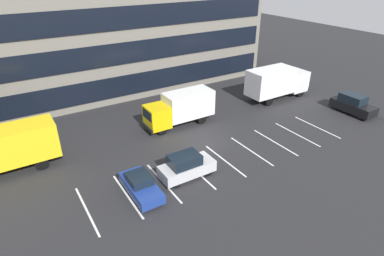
{
  "coord_description": "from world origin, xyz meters",
  "views": [
    {
      "loc": [
        -14.0,
        -20.52,
        14.44
      ],
      "look_at": [
        -0.65,
        0.86,
        1.4
      ],
      "focal_mm": 30.37,
      "sensor_mm": 36.0,
      "label": 1
    }
  ],
  "objects_px": {
    "suv_silver": "(186,166)",
    "suv_black": "(353,104)",
    "box_truck_yellow_all": "(6,148)",
    "box_truck_yellow": "(180,107)",
    "box_truck_white": "(277,81)",
    "sedan_navy": "(141,185)"
  },
  "relations": [
    {
      "from": "suv_silver",
      "to": "suv_black",
      "type": "height_order",
      "value": "suv_black"
    },
    {
      "from": "box_truck_yellow_all",
      "to": "suv_black",
      "type": "height_order",
      "value": "box_truck_yellow_all"
    },
    {
      "from": "suv_black",
      "to": "box_truck_yellow_all",
      "type": "bearing_deg",
      "value": 167.14
    },
    {
      "from": "box_truck_yellow",
      "to": "suv_black",
      "type": "relative_size",
      "value": 1.55
    },
    {
      "from": "box_truck_yellow_all",
      "to": "box_truck_yellow",
      "type": "bearing_deg",
      "value": 0.07
    },
    {
      "from": "box_truck_yellow",
      "to": "box_truck_white",
      "type": "bearing_deg",
      "value": -0.13
    },
    {
      "from": "sedan_navy",
      "to": "suv_black",
      "type": "distance_m",
      "value": 24.52
    },
    {
      "from": "sedan_navy",
      "to": "suv_black",
      "type": "relative_size",
      "value": 0.91
    },
    {
      "from": "suv_silver",
      "to": "sedan_navy",
      "type": "distance_m",
      "value": 3.71
    },
    {
      "from": "box_truck_yellow_all",
      "to": "suv_silver",
      "type": "xyz_separation_m",
      "value": [
        10.98,
        -7.76,
        -1.07
      ]
    },
    {
      "from": "box_truck_yellow",
      "to": "suv_silver",
      "type": "distance_m",
      "value": 8.82
    },
    {
      "from": "box_truck_yellow",
      "to": "sedan_navy",
      "type": "height_order",
      "value": "box_truck_yellow"
    },
    {
      "from": "sedan_navy",
      "to": "box_truck_white",
      "type": "bearing_deg",
      "value": 20.83
    },
    {
      "from": "box_truck_yellow_all",
      "to": "suv_black",
      "type": "relative_size",
      "value": 1.69
    },
    {
      "from": "box_truck_white",
      "to": "suv_black",
      "type": "distance_m",
      "value": 8.32
    },
    {
      "from": "box_truck_white",
      "to": "suv_silver",
      "type": "relative_size",
      "value": 1.92
    },
    {
      "from": "suv_black",
      "to": "suv_silver",
      "type": "bearing_deg",
      "value": -178.6
    },
    {
      "from": "box_truck_yellow_all",
      "to": "box_truck_yellow",
      "type": "relative_size",
      "value": 1.09
    },
    {
      "from": "box_truck_yellow_all",
      "to": "suv_black",
      "type": "distance_m",
      "value": 32.62
    },
    {
      "from": "box_truck_white",
      "to": "suv_silver",
      "type": "distance_m",
      "value": 18.6
    },
    {
      "from": "box_truck_white",
      "to": "suv_silver",
      "type": "height_order",
      "value": "box_truck_white"
    },
    {
      "from": "box_truck_yellow",
      "to": "sedan_navy",
      "type": "relative_size",
      "value": 1.71
    }
  ]
}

